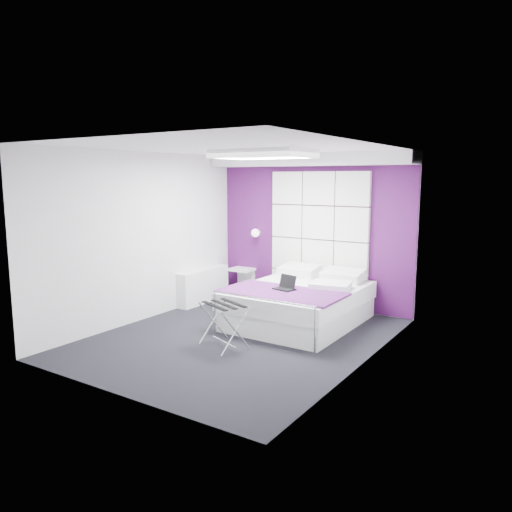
{
  "coord_description": "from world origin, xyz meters",
  "views": [
    {
      "loc": [
        3.83,
        -5.49,
        2.21
      ],
      "look_at": [
        0.05,
        0.35,
        1.11
      ],
      "focal_mm": 35.0,
      "sensor_mm": 36.0,
      "label": 1
    }
  ],
  "objects_px": {
    "radiator": "(203,286)",
    "nightstand": "(242,269)",
    "bed": "(299,303)",
    "laptop": "(286,286)",
    "luggage_rack": "(224,325)",
    "wall_lamp": "(257,233)"
  },
  "relations": [
    {
      "from": "bed",
      "to": "radiator",
      "type": "bearing_deg",
      "value": 174.02
    },
    {
      "from": "wall_lamp",
      "to": "luggage_rack",
      "type": "distance_m",
      "value": 2.86
    },
    {
      "from": "laptop",
      "to": "luggage_rack",
      "type": "bearing_deg",
      "value": -91.02
    },
    {
      "from": "radiator",
      "to": "laptop",
      "type": "relative_size",
      "value": 4.07
    },
    {
      "from": "radiator",
      "to": "bed",
      "type": "bearing_deg",
      "value": -5.98
    },
    {
      "from": "bed",
      "to": "laptop",
      "type": "distance_m",
      "value": 0.5
    },
    {
      "from": "nightstand",
      "to": "radiator",
      "type": "bearing_deg",
      "value": -115.41
    },
    {
      "from": "radiator",
      "to": "luggage_rack",
      "type": "bearing_deg",
      "value": -44.67
    },
    {
      "from": "wall_lamp",
      "to": "radiator",
      "type": "bearing_deg",
      "value": -130.1
    },
    {
      "from": "bed",
      "to": "nightstand",
      "type": "relative_size",
      "value": 4.99
    },
    {
      "from": "radiator",
      "to": "nightstand",
      "type": "bearing_deg",
      "value": 64.59
    },
    {
      "from": "wall_lamp",
      "to": "luggage_rack",
      "type": "relative_size",
      "value": 0.25
    },
    {
      "from": "radiator",
      "to": "nightstand",
      "type": "relative_size",
      "value": 2.83
    },
    {
      "from": "luggage_rack",
      "to": "nightstand",
      "type": "bearing_deg",
      "value": 141.81
    },
    {
      "from": "bed",
      "to": "luggage_rack",
      "type": "height_order",
      "value": "bed"
    },
    {
      "from": "luggage_rack",
      "to": "bed",
      "type": "bearing_deg",
      "value": 100.1
    },
    {
      "from": "bed",
      "to": "nightstand",
      "type": "xyz_separation_m",
      "value": [
        -1.71,
        0.93,
        0.2
      ]
    },
    {
      "from": "bed",
      "to": "laptop",
      "type": "height_order",
      "value": "laptop"
    },
    {
      "from": "laptop",
      "to": "nightstand",
      "type": "bearing_deg",
      "value": 155.23
    },
    {
      "from": "nightstand",
      "to": "laptop",
      "type": "relative_size",
      "value": 1.44
    },
    {
      "from": "bed",
      "to": "laptop",
      "type": "relative_size",
      "value": 7.19
    },
    {
      "from": "nightstand",
      "to": "laptop",
      "type": "xyz_separation_m",
      "value": [
        1.67,
        -1.31,
        0.13
      ]
    }
  ]
}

